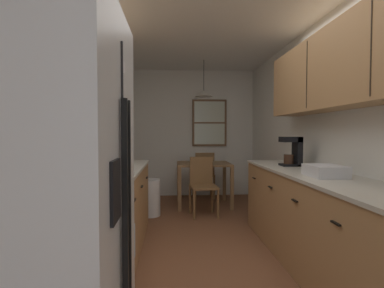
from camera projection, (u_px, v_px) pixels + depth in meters
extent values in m
plane|color=brown|center=(203.00, 240.00, 3.58)|extent=(12.00, 12.00, 0.00)
cube|color=white|center=(86.00, 133.00, 3.45)|extent=(0.10, 9.00, 2.55)
cube|color=white|center=(314.00, 133.00, 3.62)|extent=(0.10, 9.00, 2.55)
cube|color=white|center=(190.00, 133.00, 6.18)|extent=(4.40, 0.10, 2.55)
cube|color=white|center=(203.00, 20.00, 3.49)|extent=(4.40, 9.00, 0.08)
cube|color=silver|center=(31.00, 228.00, 1.22)|extent=(0.73, 0.78, 1.79)
cube|color=black|center=(123.00, 239.00, 1.24)|extent=(0.01, 0.01, 1.61)
cube|color=black|center=(125.00, 242.00, 1.20)|extent=(0.02, 0.02, 1.15)
cube|color=black|center=(128.00, 235.00, 1.28)|extent=(0.02, 0.02, 1.15)
cube|color=black|center=(116.00, 191.00, 1.06)|extent=(0.01, 0.15, 0.22)
cube|color=beige|center=(126.00, 108.00, 1.32)|extent=(0.01, 0.05, 0.07)
cube|color=white|center=(123.00, 67.00, 1.24)|extent=(0.01, 0.04, 0.05)
cube|color=white|center=(75.00, 261.00, 1.94)|extent=(0.62, 0.62, 0.90)
cube|color=black|center=(124.00, 264.00, 1.97)|extent=(0.01, 0.43, 0.30)
cube|color=silver|center=(128.00, 233.00, 1.96)|extent=(0.02, 0.49, 0.02)
cube|color=black|center=(74.00, 191.00, 1.93)|extent=(0.59, 0.59, 0.02)
cube|color=white|center=(29.00, 177.00, 1.91)|extent=(0.06, 0.62, 0.20)
cylinder|color=#2D2D2D|center=(42.00, 193.00, 1.78)|extent=(0.15, 0.15, 0.01)
cylinder|color=#2D2D2D|center=(59.00, 185.00, 2.05)|extent=(0.15, 0.15, 0.01)
cylinder|color=#2D2D2D|center=(90.00, 192.00, 1.80)|extent=(0.15, 0.15, 0.01)
cylinder|color=#2D2D2D|center=(101.00, 185.00, 2.07)|extent=(0.15, 0.15, 0.01)
cube|color=black|center=(53.00, 69.00, 1.89)|extent=(0.38, 0.58, 0.32)
cube|color=black|center=(81.00, 68.00, 1.85)|extent=(0.01, 0.35, 0.20)
cube|color=#2D2D33|center=(92.00, 76.00, 2.10)|extent=(0.01, 0.12, 0.20)
cube|color=#A87A4C|center=(113.00, 211.00, 3.24)|extent=(0.60, 1.97, 0.87)
cube|color=#B7B2A3|center=(113.00, 170.00, 3.23)|extent=(0.63, 1.99, 0.03)
cube|color=black|center=(134.00, 200.00, 2.60)|extent=(0.02, 0.10, 0.01)
cube|color=black|center=(142.00, 187.00, 3.25)|extent=(0.02, 0.10, 0.01)
cube|color=black|center=(147.00, 178.00, 3.91)|extent=(0.02, 0.10, 0.01)
cube|color=#A87A4C|center=(97.00, 77.00, 3.13)|extent=(0.32, 2.07, 0.64)
cube|color=#2D2319|center=(106.00, 71.00, 2.80)|extent=(0.01, 0.01, 0.58)
cube|color=#2D2319|center=(119.00, 83.00, 3.48)|extent=(0.01, 0.01, 0.58)
cube|color=#A87A4C|center=(329.00, 230.00, 2.60)|extent=(0.60, 3.23, 0.87)
cube|color=#B7B2A3|center=(330.00, 179.00, 2.59)|extent=(0.63, 3.25, 0.03)
cube|color=black|center=(336.00, 223.00, 1.93)|extent=(0.02, 0.10, 0.01)
cube|color=black|center=(295.00, 201.00, 2.57)|extent=(0.02, 0.10, 0.01)
cube|color=black|center=(270.00, 187.00, 3.22)|extent=(0.02, 0.10, 0.01)
cube|color=black|center=(254.00, 178.00, 3.86)|extent=(0.02, 0.10, 0.01)
cube|color=#A87A4C|center=(352.00, 64.00, 2.51)|extent=(0.32, 2.93, 0.72)
cube|color=#2D2319|center=(371.00, 47.00, 2.02)|extent=(0.01, 0.01, 0.66)
cube|color=#2D2319|center=(307.00, 75.00, 2.98)|extent=(0.01, 0.01, 0.66)
cube|color=brown|center=(204.00, 164.00, 5.28)|extent=(0.92, 0.78, 0.03)
cube|color=brown|center=(180.00, 189.00, 4.90)|extent=(0.06, 0.06, 0.72)
cube|color=brown|center=(232.00, 189.00, 4.96)|extent=(0.06, 0.06, 0.72)
cube|color=brown|center=(179.00, 182.00, 5.62)|extent=(0.06, 0.06, 0.72)
cube|color=brown|center=(224.00, 182.00, 5.68)|extent=(0.06, 0.06, 0.72)
cube|color=brown|center=(204.00, 187.00, 4.61)|extent=(0.44, 0.44, 0.04)
cube|color=brown|center=(201.00, 171.00, 4.78)|extent=(0.37, 0.07, 0.45)
cylinder|color=brown|center=(218.00, 204.00, 4.48)|extent=(0.04, 0.04, 0.43)
cylinder|color=brown|center=(194.00, 205.00, 4.41)|extent=(0.04, 0.04, 0.43)
cylinder|color=brown|center=(212.00, 199.00, 4.83)|extent=(0.04, 0.04, 0.43)
cylinder|color=brown|center=(190.00, 200.00, 4.77)|extent=(0.04, 0.04, 0.43)
cube|color=brown|center=(203.00, 175.00, 5.96)|extent=(0.42, 0.42, 0.04)
cube|color=brown|center=(205.00, 164.00, 5.77)|extent=(0.37, 0.05, 0.45)
cylinder|color=brown|center=(193.00, 185.00, 6.13)|extent=(0.04, 0.04, 0.43)
cylinder|color=brown|center=(211.00, 185.00, 6.17)|extent=(0.04, 0.04, 0.43)
cylinder|color=brown|center=(195.00, 188.00, 5.77)|extent=(0.04, 0.04, 0.43)
cylinder|color=brown|center=(214.00, 188.00, 5.81)|extent=(0.04, 0.04, 0.43)
cylinder|color=black|center=(204.00, 75.00, 5.22)|extent=(0.01, 0.01, 0.53)
cone|color=beige|center=(204.00, 94.00, 5.23)|extent=(0.31, 0.31, 0.10)
sphere|color=white|center=(204.00, 93.00, 5.23)|extent=(0.06, 0.06, 0.06)
cube|color=brown|center=(209.00, 123.00, 6.13)|extent=(0.70, 0.04, 0.95)
cube|color=silver|center=(209.00, 123.00, 6.11)|extent=(0.62, 0.01, 0.87)
cube|color=brown|center=(210.00, 123.00, 6.11)|extent=(0.62, 0.02, 0.03)
cylinder|color=white|center=(150.00, 198.00, 4.64)|extent=(0.31, 0.31, 0.56)
cylinder|color=red|center=(91.00, 170.00, 2.36)|extent=(0.13, 0.13, 0.19)
cylinder|color=white|center=(90.00, 157.00, 2.35)|extent=(0.13, 0.13, 0.02)
cube|color=silver|center=(133.00, 244.00, 2.12)|extent=(0.02, 0.16, 0.24)
cube|color=black|center=(290.00, 165.00, 3.46)|extent=(0.22, 0.18, 0.02)
cube|color=black|center=(297.00, 151.00, 3.46)|extent=(0.06, 0.18, 0.34)
cube|color=black|center=(291.00, 139.00, 3.45)|extent=(0.22, 0.18, 0.06)
cylinder|color=#331E14|center=(289.00, 159.00, 3.46)|extent=(0.11, 0.11, 0.11)
cube|color=silver|center=(325.00, 171.00, 2.61)|extent=(0.28, 0.34, 0.10)
cylinder|color=silver|center=(200.00, 162.00, 5.18)|extent=(0.17, 0.17, 0.06)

